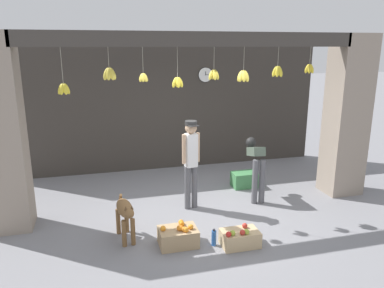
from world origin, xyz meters
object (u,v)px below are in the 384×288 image
shopkeeper (191,158)px  fruit_crate_oranges (178,236)px  worker_stooping (256,162)px  wall_clock (205,75)px  dog (125,212)px  fruit_crate_apples (240,238)px  produce_box_green (244,180)px  water_bottle (214,238)px

shopkeeper → fruit_crate_oranges: bearing=56.2°
worker_stooping → fruit_crate_oranges: size_ratio=1.96×
wall_clock → dog: bearing=-124.4°
fruit_crate_apples → produce_box_green: produce_box_green is taller
fruit_crate_oranges → wall_clock: wall_clock is taller
worker_stooping → produce_box_green: bearing=96.8°
fruit_crate_apples → wall_clock: 4.49m
shopkeeper → worker_stooping: (1.33, 0.13, -0.22)m
dog → worker_stooping: 2.81m
worker_stooping → wall_clock: bearing=108.4°
water_bottle → dog: bearing=158.3°
dog → fruit_crate_apples: 1.78m
produce_box_green → shopkeeper: bearing=-151.3°
dog → fruit_crate_apples: bearing=61.8°
fruit_crate_oranges → water_bottle: (0.52, -0.14, -0.02)m
shopkeeper → water_bottle: 1.63m
water_bottle → wall_clock: size_ratio=0.74×
dog → wall_clock: (2.25, 3.29, 1.78)m
fruit_crate_oranges → produce_box_green: 2.75m
fruit_crate_apples → water_bottle: bearing=163.5°
worker_stooping → water_bottle: (-1.34, -1.52, -0.63)m
worker_stooping → water_bottle: 2.12m
worker_stooping → dog: bearing=-148.9°
produce_box_green → wall_clock: 2.69m
dog → fruit_crate_oranges: size_ratio=1.42×
worker_stooping → fruit_crate_apples: size_ratio=2.00×
fruit_crate_apples → water_bottle: fruit_crate_apples is taller
produce_box_green → wall_clock: bearing=102.9°
dog → worker_stooping: size_ratio=0.73×
fruit_crate_oranges → fruit_crate_apples: size_ratio=1.02×
shopkeeper → water_bottle: size_ratio=6.26×
shopkeeper → wall_clock: (0.98, 2.40, 1.28)m
produce_box_green → wall_clock: wall_clock is taller
shopkeeper → worker_stooping: shopkeeper is taller
shopkeeper → fruit_crate_apples: size_ratio=2.93×
worker_stooping → fruit_crate_apples: (-0.96, -1.63, -0.62)m
dog → water_bottle: (1.26, -0.50, -0.34)m
shopkeeper → worker_stooping: size_ratio=1.46×
produce_box_green → wall_clock: (-0.38, 1.66, 2.09)m
worker_stooping → produce_box_green: 0.86m
fruit_crate_oranges → wall_clock: 4.47m
shopkeeper → produce_box_green: shopkeeper is taller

